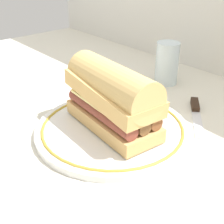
# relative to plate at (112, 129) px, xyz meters

# --- Properties ---
(ground_plane) EXTENTS (1.50, 1.50, 0.00)m
(ground_plane) POSITION_rel_plate_xyz_m (-0.02, 0.00, -0.01)
(ground_plane) COLOR beige
(plate) EXTENTS (0.30, 0.30, 0.01)m
(plate) POSITION_rel_plate_xyz_m (0.00, 0.00, 0.00)
(plate) COLOR white
(plate) RESTS_ON ground_plane
(sausage_sandwich) EXTENTS (0.21, 0.11, 0.12)m
(sausage_sandwich) POSITION_rel_plate_xyz_m (-0.00, 0.00, 0.07)
(sausage_sandwich) COLOR tan
(sausage_sandwich) RESTS_ON plate
(drinking_glass) EXTENTS (0.06, 0.06, 0.11)m
(drinking_glass) POSITION_rel_plate_xyz_m (-0.09, 0.27, 0.04)
(drinking_glass) COLOR silver
(drinking_glass) RESTS_ON ground_plane
(butter_knife) EXTENTS (0.12, 0.13, 0.01)m
(butter_knife) POSITION_rel_plate_xyz_m (0.07, 0.18, -0.00)
(butter_knife) COLOR silver
(butter_knife) RESTS_ON ground_plane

